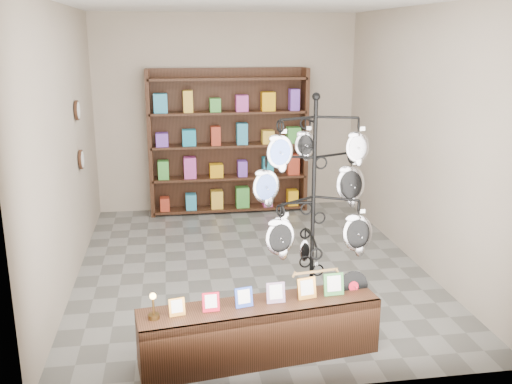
# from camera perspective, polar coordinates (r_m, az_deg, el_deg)

# --- Properties ---
(ground) EXTENTS (5.00, 5.00, 0.00)m
(ground) POSITION_cam_1_polar(r_m,az_deg,el_deg) (6.86, -0.59, -7.44)
(ground) COLOR slate
(ground) RESTS_ON ground
(room_envelope) EXTENTS (5.00, 5.00, 5.00)m
(room_envelope) POSITION_cam_1_polar(r_m,az_deg,el_deg) (6.38, -0.63, 8.07)
(room_envelope) COLOR #B1A18E
(room_envelope) RESTS_ON ground
(display_tree) EXTENTS (1.13, 0.96, 2.19)m
(display_tree) POSITION_cam_1_polar(r_m,az_deg,el_deg) (5.11, 5.77, -0.51)
(display_tree) COLOR black
(display_tree) RESTS_ON ground
(front_shelf) EXTENTS (2.06, 0.68, 0.72)m
(front_shelf) POSITION_cam_1_polar(r_m,az_deg,el_deg) (4.95, 0.39, -13.72)
(front_shelf) COLOR black
(front_shelf) RESTS_ON ground
(back_shelving) EXTENTS (2.42, 0.36, 2.20)m
(back_shelving) POSITION_cam_1_polar(r_m,az_deg,el_deg) (8.76, -2.76, 4.60)
(back_shelving) COLOR black
(back_shelving) RESTS_ON ground
(wall_clocks) EXTENTS (0.03, 0.24, 0.84)m
(wall_clocks) POSITION_cam_1_polar(r_m,az_deg,el_deg) (7.24, -17.27, 5.45)
(wall_clocks) COLOR black
(wall_clocks) RESTS_ON ground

